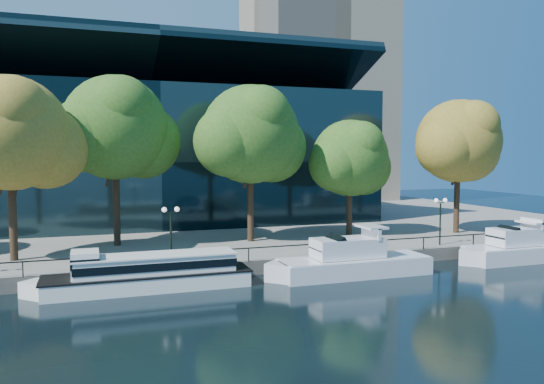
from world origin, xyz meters
name	(u,v)px	position (x,y,z in m)	size (l,w,h in m)	color
ground	(263,285)	(0.00, 0.00, 0.00)	(160.00, 160.00, 0.00)	black
promenade	(177,217)	(0.00, 36.38, 0.50)	(90.00, 67.08, 1.00)	slate
railing	(249,248)	(0.00, 3.25, 1.94)	(88.20, 0.08, 0.99)	black
convention_building	(149,157)	(-4.00, 31.79, 8.51)	(50.00, 24.57, 21.43)	black
office_tower	(315,18)	(28.00, 55.00, 33.02)	(22.50, 22.50, 65.90)	gray
tour_boat	(144,272)	(-7.68, 1.36, 1.16)	(14.41, 3.21, 2.73)	white
cruiser_near	(348,261)	(6.63, 0.40, 1.12)	(12.41, 3.20, 3.60)	white
cruiser_far	(516,248)	(22.03, 0.56, 1.11)	(10.74, 2.98, 3.51)	white
tree_1	(13,136)	(-16.03, 9.11, 10.13)	(10.42, 8.55, 13.48)	black
tree_2	(117,130)	(-8.51, 13.38, 10.83)	(11.01, 9.03, 14.43)	black
tree_3	(252,137)	(2.92, 11.73, 10.35)	(10.94, 8.97, 13.92)	black
tree_4	(351,160)	(12.89, 11.99, 8.25)	(9.15, 7.51, 11.08)	black
tree_5	(460,143)	(23.78, 10.00, 9.90)	(10.23, 8.39, 13.17)	black
lamp_1	(171,222)	(-5.43, 4.50, 3.98)	(1.26, 0.36, 4.03)	black
lamp_2	(440,210)	(17.53, 4.50, 3.98)	(1.26, 0.36, 4.03)	black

